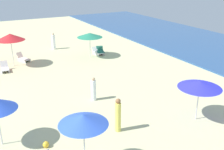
{
  "coord_description": "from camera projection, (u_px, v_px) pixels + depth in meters",
  "views": [
    {
      "loc": [
        16.46,
        1.83,
        7.39
      ],
      "look_at": [
        2.34,
        9.43,
        1.27
      ],
      "focal_mm": 43.43,
      "sensor_mm": 36.0,
      "label": 1
    }
  ],
  "objects": [
    {
      "name": "lounge_chair_1_1",
      "position": [
        23.0,
        58.0,
        23.92
      ],
      "size": [
        1.55,
        1.06,
        0.68
      ],
      "rotation": [
        0.0,
        0.0,
        1.96
      ],
      "color": "silver",
      "rests_on": "ground_plane"
    },
    {
      "name": "umbrella_0",
      "position": [
        200.0,
        84.0,
        13.81
      ],
      "size": [
        2.25,
        2.25,
        2.2
      ],
      "color": "silver",
      "rests_on": "ground_plane"
    },
    {
      "name": "lounge_chair_1_0",
      "position": [
        5.0,
        68.0,
        21.44
      ],
      "size": [
        1.23,
        0.64,
        0.72
      ],
      "rotation": [
        0.0,
        0.0,
        1.51
      ],
      "color": "silver",
      "rests_on": "ground_plane"
    },
    {
      "name": "beachgoer_2",
      "position": [
        93.0,
        89.0,
        16.45
      ],
      "size": [
        0.39,
        0.39,
        1.49
      ],
      "rotation": [
        0.0,
        0.0,
        6.01
      ],
      "color": "white",
      "rests_on": "ground_plane"
    },
    {
      "name": "umbrella_3",
      "position": [
        90.0,
        35.0,
        24.35
      ],
      "size": [
        2.3,
        2.3,
        2.26
      ],
      "color": "silver",
      "rests_on": "ground_plane"
    },
    {
      "name": "beachgoer_3",
      "position": [
        53.0,
        42.0,
        27.39
      ],
      "size": [
        0.48,
        0.48,
        1.69
      ],
      "rotation": [
        0.0,
        0.0,
        5.17
      ],
      "color": "white",
      "rests_on": "ground_plane"
    },
    {
      "name": "beach_ball_2",
      "position": [
        46.0,
        144.0,
        12.15
      ],
      "size": [
        0.29,
        0.29,
        0.29
      ],
      "primitive_type": "sphere",
      "color": "yellow",
      "rests_on": "ground_plane"
    },
    {
      "name": "beachgoer_1",
      "position": [
        118.0,
        115.0,
        13.16
      ],
      "size": [
        0.38,
        0.38,
        1.76
      ],
      "rotation": [
        0.0,
        0.0,
        2.76
      ],
      "color": "#F3E561",
      "rests_on": "ground_plane"
    },
    {
      "name": "lounge_chair_3_1",
      "position": [
        97.0,
        52.0,
        25.8
      ],
      "size": [
        1.42,
        0.69,
        0.62
      ],
      "rotation": [
        0.0,
        0.0,
        1.67
      ],
      "color": "silver",
      "rests_on": "ground_plane"
    },
    {
      "name": "umbrella_1",
      "position": [
        10.0,
        37.0,
        21.89
      ],
      "size": [
        2.29,
        2.29,
        2.73
      ],
      "color": "silver",
      "rests_on": "ground_plane"
    },
    {
      "name": "umbrella_2",
      "position": [
        83.0,
        120.0,
        9.81
      ],
      "size": [
        1.86,
        1.86,
        2.58
      ],
      "color": "silver",
      "rests_on": "ground_plane"
    },
    {
      "name": "lounge_chair_3_0",
      "position": [
        100.0,
        51.0,
        25.94
      ],
      "size": [
        1.36,
        0.97,
        0.67
      ],
      "rotation": [
        0.0,
        0.0,
        1.27
      ],
      "color": "silver",
      "rests_on": "ground_plane"
    }
  ]
}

